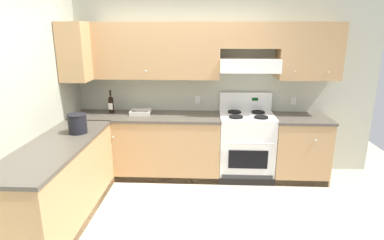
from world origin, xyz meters
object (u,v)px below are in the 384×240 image
at_px(wine_bottle, 111,104).
at_px(bowl, 141,113).
at_px(stove, 246,145).
at_px(bucket, 77,123).

height_order(wine_bottle, bowl, wine_bottle).
distance_m(wine_bottle, bowl, 0.46).
height_order(stove, bowl, stove).
bearing_deg(wine_bottle, stove, -3.00).
bearing_deg(bucket, bowl, 59.12).
bearing_deg(bowl, bucket, -120.88).
xyz_separation_m(stove, bucket, (-2.07, -0.86, 0.55)).
xyz_separation_m(stove, wine_bottle, (-1.96, 0.10, 0.57)).
height_order(stove, wine_bottle, wine_bottle).
xyz_separation_m(stove, bowl, (-1.52, 0.06, 0.45)).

